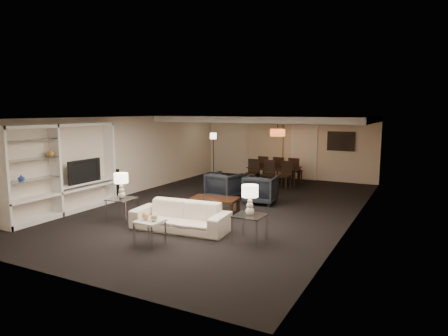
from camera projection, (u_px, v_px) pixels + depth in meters
floor at (224, 207)px, 11.24m from camera, size 11.00×11.00×0.00m
ceiling at (224, 117)px, 10.89m from camera, size 7.00×11.00×0.02m
wall_back at (287, 147)px, 15.90m from camera, size 7.00×0.02×2.50m
wall_front at (63, 203)px, 6.23m from camera, size 7.00×0.02×2.50m
wall_left at (126, 156)px, 12.65m from camera, size 0.02×11.00×2.50m
wall_right at (355, 171)px, 9.47m from camera, size 0.02×11.00×2.50m
ceiling_soffit at (270, 119)px, 13.98m from camera, size 7.00×4.00×0.20m
curtains at (265, 147)px, 16.25m from camera, size 1.50×0.12×2.40m
door at (304, 153)px, 15.59m from camera, size 0.90×0.05×2.10m
painting at (341, 141)px, 14.87m from camera, size 0.95×0.04×0.65m
media_unit at (64, 169)px, 10.29m from camera, size 0.38×3.40×2.35m
pendant_light at (278, 133)px, 13.91m from camera, size 0.52×0.52×0.24m
sofa at (180, 216)px, 8.98m from camera, size 2.26×1.06×0.64m
coffee_table at (214, 206)px, 10.40m from camera, size 1.29×0.86×0.43m
armchair_left at (224, 186)px, 12.14m from camera, size 0.98×1.01×0.82m
armchair_right at (261, 189)px, 11.59m from camera, size 0.96×0.99×0.82m
side_table_left at (122, 210)px, 9.75m from camera, size 0.68×0.68×0.56m
side_table_right at (250, 228)px, 8.21m from camera, size 0.61×0.61×0.56m
table_lamp_left at (121, 186)px, 9.67m from camera, size 0.35×0.35×0.62m
table_lamp_right at (250, 200)px, 8.13m from camera, size 0.36×0.36×0.62m
marble_table at (150, 233)px, 8.02m from camera, size 0.51×0.51×0.50m
gold_gourd_a at (146, 216)px, 8.02m from camera, size 0.16×0.16×0.16m
gold_gourd_b at (154, 218)px, 7.93m from camera, size 0.14×0.14×0.14m
television at (82, 171)px, 10.78m from camera, size 1.10×0.14×0.63m
vase_blue at (21, 178)px, 9.22m from camera, size 0.15×0.15×0.16m
vase_amber at (51, 152)px, 9.89m from camera, size 0.18×0.18×0.19m
floor_speaker at (117, 185)px, 11.94m from camera, size 0.11×0.11×0.95m
dining_table at (274, 176)px, 14.56m from camera, size 1.91×1.17×0.65m
chair_nl at (252, 173)px, 14.24m from camera, size 0.47×0.47×0.96m
chair_nm at (268, 174)px, 13.97m from camera, size 0.48×0.48×0.96m
chair_nr at (284, 175)px, 13.69m from camera, size 0.50×0.50×0.96m
chair_fl at (265, 168)px, 15.38m from camera, size 0.48×0.48×0.96m
chair_fm at (280, 169)px, 15.11m from camera, size 0.46×0.46×0.96m
chair_fr at (295, 170)px, 14.84m from camera, size 0.47×0.47×0.96m
floor_lamp at (213, 156)px, 15.93m from camera, size 0.29×0.29×1.81m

